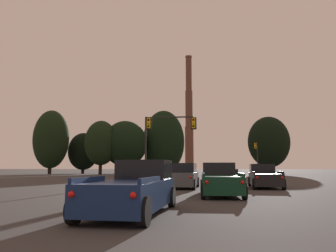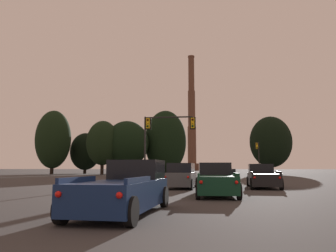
{
  "view_description": "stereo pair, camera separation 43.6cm",
  "coord_description": "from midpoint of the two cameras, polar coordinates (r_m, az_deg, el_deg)",
  "views": [
    {
      "loc": [
        -0.64,
        -2.62,
        1.54
      ],
      "look_at": [
        -6.14,
        36.97,
        6.61
      ],
      "focal_mm": 35.0,
      "sensor_mm": 36.0,
      "label": 1
    },
    {
      "loc": [
        -0.21,
        -2.56,
        1.54
      ],
      "look_at": [
        -6.14,
        36.97,
        6.61
      ],
      "focal_mm": 35.0,
      "sensor_mm": 36.0,
      "label": 2
    }
  ],
  "objects": [
    {
      "name": "treeline_far_right",
      "position": [
        74.59,
        -7.03,
        -3.09
      ],
      "size": [
        9.9,
        8.91,
        12.03
      ],
      "color": "black",
      "rests_on": "ground_plane"
    },
    {
      "name": "treeline_center_right",
      "position": [
        80.83,
        -19.23,
        -2.2
      ],
      "size": [
        8.23,
        7.41,
        14.83
      ],
      "color": "black",
      "rests_on": "ground_plane"
    },
    {
      "name": "suv_left_lane_front",
      "position": [
        24.77,
        2.82,
        -8.7
      ],
      "size": [
        2.2,
        4.94,
        1.86
      ],
      "rotation": [
        0.0,
        0.0,
        -0.02
      ],
      "color": "#4C4F54",
      "rests_on": "ground_plane"
    },
    {
      "name": "treeline_right_mid",
      "position": [
        73.98,
        -11.15,
        -2.92
      ],
      "size": [
        7.23,
        6.51,
        11.87
      ],
      "color": "black",
      "rests_on": "ground_plane"
    },
    {
      "name": "traffic_light_far_right",
      "position": [
        61.6,
        15.6,
        -4.67
      ],
      "size": [
        0.78,
        0.5,
        6.11
      ],
      "color": "black",
      "rests_on": "ground_plane"
    },
    {
      "name": "pickup_truck_left_lane_third",
      "position": [
        11.47,
        -6.31,
        -10.86
      ],
      "size": [
        2.36,
        5.56,
        1.82
      ],
      "rotation": [
        0.0,
        0.0,
        -0.03
      ],
      "color": "navy",
      "rests_on": "ground_plane"
    },
    {
      "name": "pickup_truck_center_lane_second",
      "position": [
        18.71,
        9.03,
        -9.39
      ],
      "size": [
        2.42,
        5.58,
        1.82
      ],
      "rotation": [
        0.0,
        0.0,
        0.05
      ],
      "color": "#0F3823",
      "rests_on": "ground_plane"
    },
    {
      "name": "treeline_center_left",
      "position": [
        77.54,
        -0.29,
        -2.73
      ],
      "size": [
        9.85,
        8.87,
        15.01
      ],
      "color": "black",
      "rests_on": "ground_plane"
    },
    {
      "name": "pickup_truck_right_lane_front",
      "position": [
        26.38,
        16.6,
        -8.53
      ],
      "size": [
        2.35,
        5.56,
        1.82
      ],
      "rotation": [
        0.0,
        0.0,
        -0.03
      ],
      "color": "black",
      "rests_on": "ground_plane"
    },
    {
      "name": "treeline_far_left",
      "position": [
        75.87,
        17.61,
        -2.65
      ],
      "size": [
        9.09,
        8.18,
        12.8
      ],
      "color": "black",
      "rests_on": "ground_plane"
    },
    {
      "name": "treeline_left_mid",
      "position": [
        83.82,
        -14.04,
        -4.32
      ],
      "size": [
        7.54,
        6.79,
        10.05
      ],
      "color": "black",
      "rests_on": "ground_plane"
    },
    {
      "name": "traffic_light_overhead_left",
      "position": [
        33.06,
        -0.84,
        -1.05
      ],
      "size": [
        5.35,
        0.5,
        6.69
      ],
      "color": "black",
      "rests_on": "ground_plane"
    },
    {
      "name": "hatchback_center_lane_front",
      "position": [
        24.93,
        10.4,
        -9.12
      ],
      "size": [
        2.07,
        4.17,
        1.44
      ],
      "rotation": [
        0.0,
        0.0,
        -0.04
      ],
      "color": "#232328",
      "rests_on": "ground_plane"
    },
    {
      "name": "smokestack",
      "position": [
        159.24,
        4.24,
        0.24
      ],
      "size": [
        6.53,
        6.53,
        56.7
      ],
      "color": "#523427",
      "rests_on": "ground_plane"
    }
  ]
}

